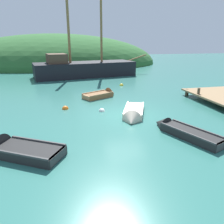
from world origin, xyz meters
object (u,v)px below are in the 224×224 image
Objects in this scene: rowboat_outer_right at (17,151)px; buoy_white at (102,111)px; rowboat_far at (133,115)px; buoy_orange at (65,109)px; rowboat_center at (182,132)px; sailing_ship at (84,71)px; rowboat_outer_left at (102,95)px; buoy_yellow at (121,86)px.

rowboat_outer_right is 8.93× the size of buoy_white.
rowboat_far is 4.67m from buoy_orange.
rowboat_center is 7.77m from buoy_orange.
sailing_ship is 4.36× the size of rowboat_outer_right.
buoy_white is at bearing 12.71° from rowboat_center.
rowboat_far is at bearing -107.74° from rowboat_outer_left.
rowboat_outer_left reaches higher than buoy_white.
sailing_ship is at bearing 63.62° from rowboat_outer_left.
buoy_yellow is at bearing -23.80° from rowboat_center.
rowboat_outer_left is at bearing 42.60° from buoy_orange.
buoy_orange is (2.03, 5.79, -0.13)m from rowboat_outer_right.
sailing_ship reaches higher than buoy_orange.
buoy_white is (4.34, 4.78, -0.13)m from rowboat_outer_right.
buoy_orange reaches higher than buoy_yellow.
rowboat_outer_left is 0.82× the size of rowboat_far.
rowboat_outer_left is 7.85× the size of buoy_white.
sailing_ship is 4.08× the size of rowboat_far.
sailing_ship is 37.01× the size of buoy_yellow.
rowboat_outer_right reaches higher than buoy_yellow.
buoy_yellow is 1.05× the size of buoy_white.
buoy_white is (-1.68, 1.41, -0.10)m from rowboat_far.
buoy_yellow is (0.34, 12.50, -0.13)m from rowboat_center.
buoy_orange is (-2.72, -13.85, -0.68)m from sailing_ship.
rowboat_center is at bearing -45.27° from buoy_orange.
rowboat_outer_right is 7.50m from rowboat_center.
buoy_orange is 1.05× the size of buoy_yellow.
rowboat_far is (-1.47, 3.10, -0.02)m from rowboat_center.
sailing_ship is 14.13m from buoy_orange.
rowboat_center is 9.69× the size of buoy_white.
rowboat_outer_right is at bearing -38.28° from rowboat_far.
buoy_orange is 9.08m from buoy_yellow.
rowboat_center is (7.50, 0.27, -0.00)m from rowboat_outer_right.
rowboat_center is 3.43m from rowboat_far.
rowboat_outer_left is at bearing -89.76° from rowboat_outer_right.
rowboat_outer_right is (-4.75, -19.64, -0.55)m from sailing_ship.
buoy_orange reaches higher than buoy_white.
rowboat_far is (1.28, -16.27, -0.58)m from sailing_ship.
buoy_yellow is at bearing 66.41° from buoy_white.
buoy_white is (-3.49, -7.99, 0.00)m from buoy_yellow.
rowboat_far is at bearing -95.89° from sailing_ship.
rowboat_center is 12.50m from buoy_yellow.
buoy_yellow is 8.72m from buoy_white.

